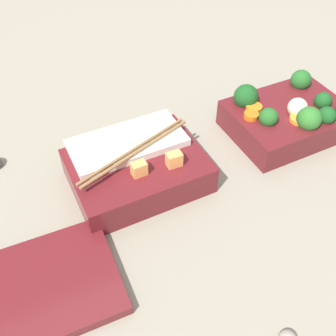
{
  "coord_description": "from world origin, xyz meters",
  "views": [
    {
      "loc": [
        0.29,
        0.4,
        0.46
      ],
      "look_at": [
        0.11,
        0.04,
        0.05
      ],
      "focal_mm": 42.0,
      "sensor_mm": 36.0,
      "label": 1
    }
  ],
  "objects": [
    {
      "name": "ground_plane",
      "position": [
        0.0,
        0.0,
        0.0
      ],
      "size": [
        3.0,
        3.0,
        0.0
      ],
      "primitive_type": "plane",
      "color": "gray"
    },
    {
      "name": "bento_tray_vegetable",
      "position": [
        -0.15,
        -0.0,
        0.03
      ],
      "size": [
        0.2,
        0.15,
        0.08
      ],
      "color": "maroon",
      "rests_on": "ground_plane"
    },
    {
      "name": "bento_tray_rice",
      "position": [
        0.14,
        -0.01,
        0.03
      ],
      "size": [
        0.2,
        0.15,
        0.07
      ],
      "color": "maroon",
      "rests_on": "ground_plane"
    },
    {
      "name": "bento_lid",
      "position": [
        0.33,
        0.12,
        0.01
      ],
      "size": [
        0.2,
        0.15,
        0.02
      ],
      "primitive_type": "cube",
      "rotation": [
        0.0,
        0.0,
        -0.05
      ],
      "color": "maroon",
      "rests_on": "ground_plane"
    },
    {
      "name": "pebble_0",
      "position": [
        -0.14,
        -0.12,
        0.01
      ],
      "size": [
        0.03,
        0.03,
        0.03
      ],
      "primitive_type": "sphere",
      "color": "gray",
      "rests_on": "ground_plane"
    }
  ]
}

